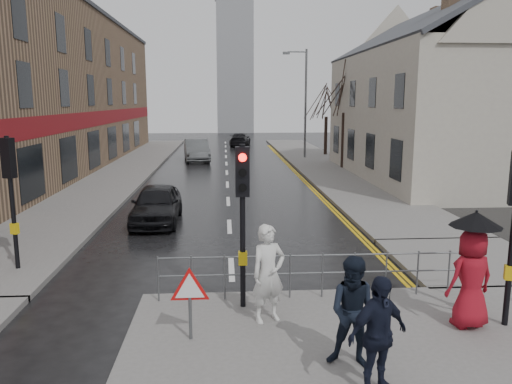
{
  "coord_description": "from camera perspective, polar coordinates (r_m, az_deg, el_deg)",
  "views": [
    {
      "loc": [
        -0.16,
        -9.66,
        4.38
      ],
      "look_at": [
        0.75,
        4.55,
        1.78
      ],
      "focal_mm": 35.0,
      "sensor_mm": 36.0,
      "label": 1
    }
  ],
  "objects": [
    {
      "name": "ground",
      "position": [
        10.61,
        -2.56,
        -14.04
      ],
      "size": [
        120.0,
        120.0,
        0.0
      ],
      "primitive_type": "plane",
      "color": "black",
      "rests_on": "ground"
    },
    {
      "name": "left_pavement",
      "position": [
        33.55,
        -14.56,
        2.66
      ],
      "size": [
        4.0,
        44.0,
        0.14
      ],
      "primitive_type": "cube",
      "color": "#605E5B",
      "rests_on": "ground"
    },
    {
      "name": "right_pavement",
      "position": [
        35.56,
        7.15,
        3.33
      ],
      "size": [
        4.0,
        40.0,
        0.14
      ],
      "primitive_type": "cube",
      "color": "#605E5B",
      "rests_on": "ground"
    },
    {
      "name": "pavement_bridge_right",
      "position": [
        14.94,
        23.18,
        -7.27
      ],
      "size": [
        4.0,
        4.2,
        0.14
      ],
      "primitive_type": "cube",
      "color": "#605E5B",
      "rests_on": "ground"
    },
    {
      "name": "building_left_terrace",
      "position": [
        33.81,
        -24.63,
        10.5
      ],
      "size": [
        8.0,
        42.0,
        10.0
      ],
      "primitive_type": "cube",
      "color": "#88684E",
      "rests_on": "ground"
    },
    {
      "name": "building_right_cream",
      "position": [
        30.22,
        20.4,
        10.5
      ],
      "size": [
        9.0,
        16.4,
        10.1
      ],
      "color": "#B5B09E",
      "rests_on": "ground"
    },
    {
      "name": "church_tower",
      "position": [
        71.83,
        -2.43,
        14.06
      ],
      "size": [
        5.0,
        5.0,
        18.0
      ],
      "primitive_type": "cube",
      "color": "gray",
      "rests_on": "ground"
    },
    {
      "name": "traffic_signal_near_left",
      "position": [
        10.05,
        -1.55,
        -0.67
      ],
      "size": [
        0.28,
        0.27,
        3.4
      ],
      "color": "black",
      "rests_on": "near_pavement"
    },
    {
      "name": "traffic_signal_far_left",
      "position": [
        13.88,
        -26.27,
        1.33
      ],
      "size": [
        0.34,
        0.33,
        3.4
      ],
      "color": "black",
      "rests_on": "left_pavement"
    },
    {
      "name": "guard_railing_front",
      "position": [
        11.05,
        7.61,
        -8.31
      ],
      "size": [
        7.14,
        0.04,
        1.0
      ],
      "color": "#595B5E",
      "rests_on": "near_pavement"
    },
    {
      "name": "warning_sign",
      "position": [
        9.11,
        -7.59,
        -11.23
      ],
      "size": [
        0.8,
        0.07,
        1.35
      ],
      "color": "#595B5E",
      "rests_on": "near_pavement"
    },
    {
      "name": "street_lamp",
      "position": [
        38.13,
        5.43,
        10.82
      ],
      "size": [
        1.83,
        0.25,
        8.0
      ],
      "color": "#595B5E",
      "rests_on": "right_pavement"
    },
    {
      "name": "tree_near",
      "position": [
        32.58,
        10.12,
        11.55
      ],
      "size": [
        2.4,
        2.4,
        6.58
      ],
      "color": "#2F201A",
      "rests_on": "right_pavement"
    },
    {
      "name": "tree_far",
      "position": [
        40.49,
        8.07,
        10.34
      ],
      "size": [
        2.4,
        2.4,
        5.64
      ],
      "color": "#2F201A",
      "rests_on": "right_pavement"
    },
    {
      "name": "pedestrian_a",
      "position": [
        9.74,
        1.42,
        -9.3
      ],
      "size": [
        0.83,
        0.71,
        1.93
      ],
      "primitive_type": "imported",
      "rotation": [
        0.0,
        0.0,
        0.41
      ],
      "color": "silver",
      "rests_on": "near_pavement"
    },
    {
      "name": "pedestrian_b",
      "position": [
        8.33,
        11.3,
        -13.37
      ],
      "size": [
        1.08,
        0.96,
        1.84
      ],
      "primitive_type": "imported",
      "rotation": [
        0.0,
        0.0,
        -0.35
      ],
      "color": "black",
      "rests_on": "near_pavement"
    },
    {
      "name": "pedestrian_with_umbrella",
      "position": [
        10.27,
        23.47,
        -7.9
      ],
      "size": [
        1.04,
        0.96,
        2.24
      ],
      "color": "maroon",
      "rests_on": "near_pavement"
    },
    {
      "name": "pedestrian_d",
      "position": [
        7.73,
        13.74,
        -15.61
      ],
      "size": [
        1.14,
        0.84,
        1.79
      ],
      "primitive_type": "imported",
      "rotation": [
        0.0,
        0.0,
        0.43
      ],
      "color": "black",
      "rests_on": "near_pavement"
    },
    {
      "name": "car_parked",
      "position": [
        18.47,
        -11.28,
        -1.36
      ],
      "size": [
        1.64,
        4.07,
        1.38
      ],
      "primitive_type": "imported",
      "rotation": [
        0.0,
        0.0,
        0.0
      ],
      "color": "black",
      "rests_on": "ground"
    },
    {
      "name": "car_mid",
      "position": [
        37.11,
        -6.8,
        4.76
      ],
      "size": [
        2.24,
        4.98,
        1.59
      ],
      "primitive_type": "imported",
      "rotation": [
        0.0,
        0.0,
        0.12
      ],
      "color": "#4D5052",
      "rests_on": "ground"
    },
    {
      "name": "car_far",
      "position": [
        49.39,
        -1.82,
        6.02
      ],
      "size": [
        2.35,
        4.57,
        1.27
      ],
      "primitive_type": "imported",
      "rotation": [
        0.0,
        0.0,
        3.01
      ],
      "color": "black",
      "rests_on": "ground"
    }
  ]
}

